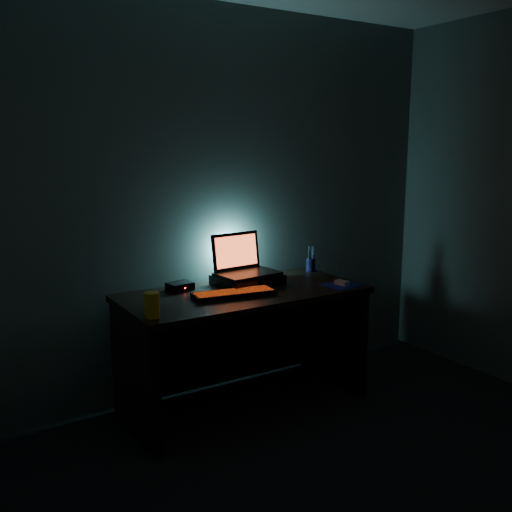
{
  "coord_description": "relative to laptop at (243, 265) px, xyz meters",
  "views": [
    {
      "loc": [
        -1.71,
        -1.3,
        1.63
      ],
      "look_at": [
        0.06,
        1.57,
        0.97
      ],
      "focal_mm": 40.0,
      "sensor_mm": 36.0,
      "label": 1
    }
  ],
  "objects": [
    {
      "name": "keyboard",
      "position": [
        -0.22,
        -0.26,
        -0.11
      ],
      "size": [
        0.51,
        0.22,
        0.03
      ],
      "rotation": [
        0.0,
        0.0,
        -0.14
      ],
      "color": "black",
      "rests_on": "desk"
    },
    {
      "name": "mousepad",
      "position": [
        0.5,
        -0.39,
        -0.12
      ],
      "size": [
        0.25,
        0.23,
        0.0
      ],
      "primitive_type": "cube",
      "rotation": [
        0.0,
        0.0,
        0.16
      ],
      "color": "#0B1451",
      "rests_on": "desk"
    },
    {
      "name": "laptop",
      "position": [
        0.0,
        0.0,
        0.0
      ],
      "size": [
        0.4,
        0.32,
        0.26
      ],
      "rotation": [
        0.0,
        0.0,
        0.1
      ],
      "color": "black",
      "rests_on": "riser"
    },
    {
      "name": "router",
      "position": [
        -0.43,
        0.04,
        -0.1
      ],
      "size": [
        0.16,
        0.14,
        0.05
      ],
      "rotation": [
        0.0,
        0.0,
        0.14
      ],
      "color": "black",
      "rests_on": "desk"
    },
    {
      "name": "riser",
      "position": [
        0.0,
        -0.05,
        -0.09
      ],
      "size": [
        0.43,
        0.34,
        0.06
      ],
      "primitive_type": "cube",
      "rotation": [
        0.0,
        0.0,
        0.1
      ],
      "color": "black",
      "rests_on": "desk"
    },
    {
      "name": "desk",
      "position": [
        -0.11,
        -0.13,
        -0.38
      ],
      "size": [
        1.5,
        0.7,
        0.75
      ],
      "color": "black",
      "rests_on": "ground"
    },
    {
      "name": "juice_glass",
      "position": [
        -0.79,
        -0.41,
        -0.05
      ],
      "size": [
        0.08,
        0.08,
        0.13
      ],
      "primitive_type": "cylinder",
      "rotation": [
        0.0,
        0.0,
        -0.03
      ],
      "color": "#EDB30C",
      "rests_on": "desk"
    },
    {
      "name": "room",
      "position": [
        -0.11,
        -1.8,
        0.38
      ],
      "size": [
        3.5,
        4.0,
        2.5
      ],
      "color": "black",
      "rests_on": "ground"
    },
    {
      "name": "pen_cup",
      "position": [
        0.57,
        0.04,
        -0.07
      ],
      "size": [
        0.08,
        0.08,
        0.09
      ],
      "primitive_type": "cylinder",
      "rotation": [
        0.0,
        0.0,
        -0.34
      ],
      "color": "black",
      "rests_on": "desk"
    },
    {
      "name": "mouse",
      "position": [
        0.5,
        -0.39,
        -0.1
      ],
      "size": [
        0.07,
        0.1,
        0.03
      ],
      "primitive_type": "cube",
      "rotation": [
        0.0,
        0.0,
        0.16
      ],
      "color": "#A0A1A6",
      "rests_on": "mousepad"
    }
  ]
}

